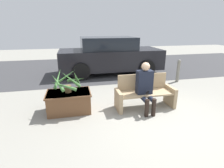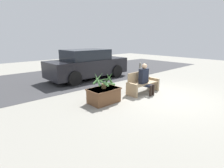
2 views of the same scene
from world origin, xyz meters
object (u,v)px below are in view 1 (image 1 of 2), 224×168
bench (145,93)px  planter_box (69,101)px  potted_plant (67,81)px  person_seated (146,85)px  parked_car (110,56)px  bollard_post (178,70)px

bench → planter_box: bench is taller
potted_plant → person_seated: bearing=-9.9°
person_seated → planter_box: size_ratio=1.14×
bench → planter_box: size_ratio=1.43×
planter_box → potted_plant: size_ratio=1.30×
bench → potted_plant: 2.01m
bench → person_seated: (-0.07, -0.18, 0.28)m
person_seated → planter_box: person_seated is taller
bench → potted_plant: potted_plant is taller
planter_box → potted_plant: (-0.01, -0.02, 0.52)m
potted_plant → parked_car: size_ratio=0.18×
planter_box → potted_plant: bearing=-115.0°
person_seated → bollard_post: bearing=42.2°
potted_plant → bollard_post: size_ratio=0.95×
person_seated → potted_plant: size_ratio=1.48×
planter_box → parked_car: parked_car is taller
potted_plant → bollard_post: bearing=22.2°
planter_box → person_seated: bearing=-10.4°
parked_car → bench: bearing=-88.0°
planter_box → bollard_post: size_ratio=1.24×
bench → planter_box: (-1.96, 0.17, -0.11)m
parked_car → potted_plant: bearing=-117.0°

